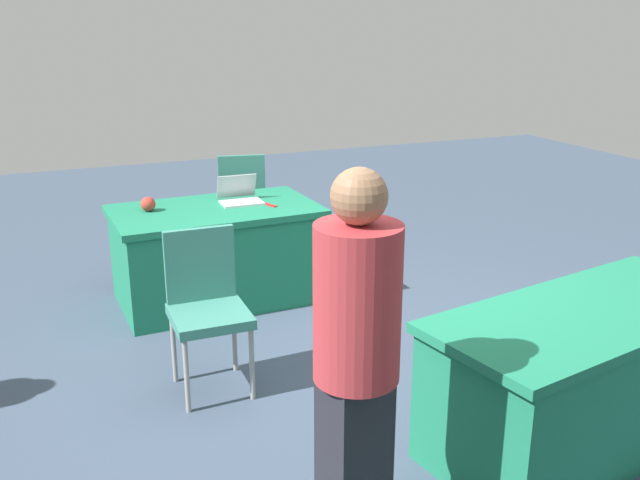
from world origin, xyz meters
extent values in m
plane|color=#3D4C60|center=(0.00, 0.00, 0.00)|extent=(14.40, 14.40, 0.00)
cube|color=#1E7A56|center=(0.40, -1.50, 0.73)|extent=(1.58, 0.95, 0.05)
cube|color=#1E7A56|center=(0.40, -1.50, 0.35)|extent=(1.52, 0.91, 0.70)
cube|color=#1E7A56|center=(-0.85, 1.15, 0.73)|extent=(1.91, 1.08, 0.05)
cube|color=#1E7A56|center=(-0.85, 1.15, 0.35)|extent=(1.83, 1.03, 0.70)
cylinder|color=#9E9993|center=(0.62, 0.08, 0.23)|extent=(0.03, 0.03, 0.45)
cylinder|color=#9E9993|center=(1.00, 0.07, 0.23)|extent=(0.03, 0.03, 0.45)
cylinder|color=#9E9993|center=(0.62, -0.30, 0.23)|extent=(0.03, 0.03, 0.45)
cylinder|color=#9E9993|center=(1.00, -0.31, 0.23)|extent=(0.03, 0.03, 0.45)
cube|color=#387F70|center=(0.81, -0.11, 0.48)|extent=(0.45, 0.45, 0.06)
cube|color=#387F70|center=(0.81, -0.31, 0.74)|extent=(0.42, 0.05, 0.45)
cylinder|color=#9E9993|center=(0.03, -2.79, 0.23)|extent=(0.03, 0.03, 0.46)
cylinder|color=#9E9993|center=(-0.34, -2.72, 0.23)|extent=(0.03, 0.03, 0.46)
cylinder|color=#9E9993|center=(0.11, -2.42, 0.23)|extent=(0.03, 0.03, 0.46)
cylinder|color=#9E9993|center=(-0.26, -2.35, 0.23)|extent=(0.03, 0.03, 0.46)
cube|color=#387F70|center=(-0.12, -2.57, 0.49)|extent=(0.52, 0.52, 0.06)
cube|color=#387F70|center=(-0.08, -2.37, 0.74)|extent=(0.42, 0.12, 0.45)
cube|color=#26262D|center=(0.59, 1.38, 0.40)|extent=(0.32, 0.25, 0.79)
cylinder|color=#B23338|center=(0.59, 1.38, 1.10)|extent=(0.42, 0.42, 0.63)
sphere|color=#936B4C|center=(0.59, 1.38, 1.52)|extent=(0.21, 0.21, 0.21)
cube|color=silver|center=(0.18, -1.53, 0.76)|extent=(0.32, 0.23, 0.02)
cube|color=#B7B7BC|center=(0.17, -1.68, 0.86)|extent=(0.32, 0.08, 0.19)
sphere|color=#B2382D|center=(0.89, -1.59, 0.81)|extent=(0.11, 0.11, 0.11)
cube|color=red|center=(0.00, -1.41, 0.75)|extent=(0.10, 0.18, 0.01)
camera|label=1|loc=(1.68, 3.60, 2.14)|focal=39.40mm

